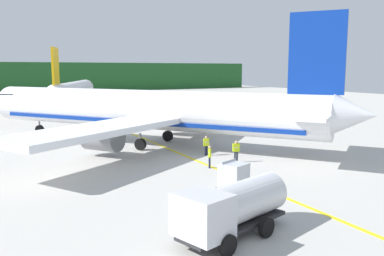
% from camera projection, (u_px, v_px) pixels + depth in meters
% --- Properties ---
extents(airliner_foreground, '(30.23, 35.35, 11.90)m').
position_uv_depth(airliner_foreground, '(146.00, 111.00, 39.72)').
color(airliner_foreground, white).
rests_on(airliner_foreground, ground).
extents(airliner_mid_apron, '(30.61, 36.45, 10.85)m').
position_uv_depth(airliner_mid_apron, '(73.00, 91.00, 79.90)').
color(airliner_mid_apron, white).
rests_on(airliner_mid_apron, ground).
extents(service_truck_catering, '(6.18, 3.60, 2.40)m').
position_uv_depth(service_truck_catering, '(232.00, 207.00, 17.94)').
color(service_truck_catering, silver).
rests_on(service_truck_catering, ground).
extents(cargo_container_near, '(2.12, 2.12, 1.91)m').
position_uv_depth(cargo_container_near, '(233.00, 178.00, 24.60)').
color(cargo_container_near, '#333338').
rests_on(cargo_container_near, ground).
extents(crew_marshaller, '(0.61, 0.34, 1.76)m').
position_uv_depth(crew_marshaller, '(236.00, 149.00, 32.48)').
color(crew_marshaller, '#191E33').
rests_on(crew_marshaller, ground).
extents(crew_loader_left, '(0.62, 0.29, 1.71)m').
position_uv_depth(crew_loader_left, '(206.00, 144.00, 35.04)').
color(crew_loader_left, '#191E33').
rests_on(crew_loader_left, ground).
extents(crew_loader_right, '(0.41, 0.57, 1.72)m').
position_uv_depth(crew_loader_right, '(210.00, 155.00, 30.60)').
color(crew_loader_right, '#191E33').
rests_on(crew_loader_right, ground).
extents(apron_guide_line, '(0.30, 60.00, 0.01)m').
position_uv_depth(apron_guide_line, '(176.00, 152.00, 36.68)').
color(apron_guide_line, yellow).
rests_on(apron_guide_line, ground).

